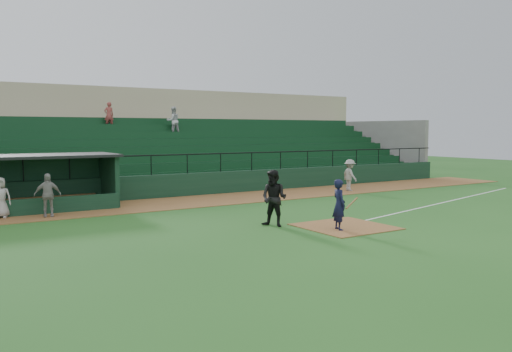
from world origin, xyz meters
TOP-DOWN VIEW (x-y plane):
  - ground at (0.00, 0.00)m, footprint 90.00×90.00m
  - warning_track at (0.00, 8.00)m, footprint 40.00×4.00m
  - home_plate_dirt at (0.00, -1.00)m, footprint 3.00×3.00m
  - foul_line at (8.00, 1.20)m, footprint 17.49×4.44m
  - stadium_structure at (-0.00, 16.46)m, footprint 38.00×13.08m
  - dugout at (-9.75, 9.56)m, footprint 8.90×3.20m
  - batter_at_plate at (-0.61, -1.36)m, footprint 1.09×0.74m
  - umpire at (-2.10, 0.46)m, footprint 1.16×1.25m
  - runner at (7.76, 7.24)m, footprint 0.85×1.25m
  - dugout_player_a at (-8.61, 6.94)m, footprint 1.08×0.60m
  - dugout_player_b at (-10.23, 7.65)m, footprint 0.91×0.75m

SIDE VIEW (x-z plane):
  - ground at x=0.00m, z-range 0.00..0.00m
  - foul_line at x=8.00m, z-range 0.00..0.01m
  - warning_track at x=0.00m, z-range 0.00..0.03m
  - home_plate_dirt at x=0.00m, z-range 0.00..0.03m
  - dugout_player_b at x=-10.23m, z-range 0.03..1.64m
  - batter_at_plate at x=-0.61m, z-range 0.00..1.79m
  - dugout_player_a at x=-8.61m, z-range 0.03..1.77m
  - runner at x=7.76m, z-range 0.03..1.82m
  - umpire at x=-2.10m, z-range 0.00..2.05m
  - dugout at x=-9.75m, z-range 0.12..2.54m
  - stadium_structure at x=0.00m, z-range -0.90..5.50m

